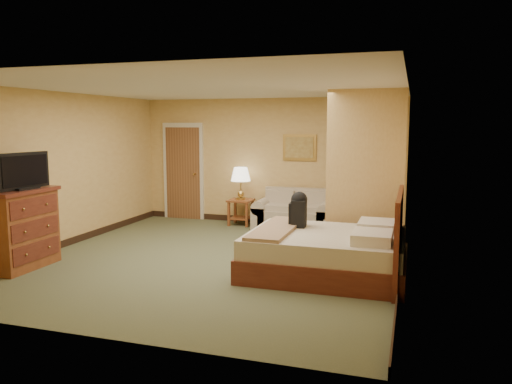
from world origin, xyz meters
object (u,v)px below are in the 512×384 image
at_px(dresser, 21,228).
at_px(coffee_table, 314,234).
at_px(loveseat, 294,216).
at_px(bed, 330,252).

bearing_deg(dresser, coffee_table, 30.33).
height_order(loveseat, bed, bed).
xyz_separation_m(coffee_table, bed, (0.46, -1.23, 0.04)).
distance_m(loveseat, bed, 3.06).
relative_size(loveseat, coffee_table, 2.54).
bearing_deg(dresser, loveseat, 50.89).
height_order(coffee_table, dresser, dresser).
xyz_separation_m(loveseat, dresser, (-3.12, -3.84, 0.32)).
height_order(coffee_table, bed, bed).
xyz_separation_m(loveseat, coffee_table, (0.71, -1.60, 0.02)).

